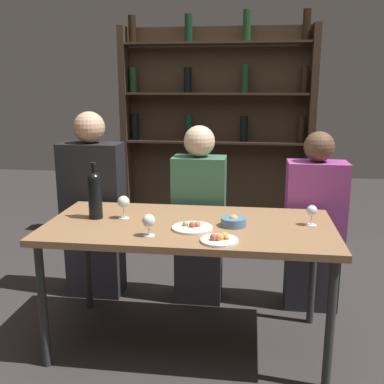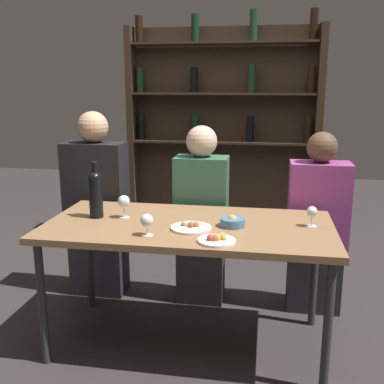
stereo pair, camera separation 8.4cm
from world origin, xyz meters
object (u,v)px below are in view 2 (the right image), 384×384
Objects in this scene: food_plate_1 at (217,239)px; wine_bottle at (96,192)px; snack_bowl at (233,222)px; seated_person_right at (317,228)px; wine_glass_0 at (312,213)px; wine_glass_2 at (147,221)px; seated_person_center at (201,220)px; seated_person_left at (97,210)px; food_plate_0 at (191,227)px; wine_glass_1 at (124,202)px.

wine_bottle is at bearing 157.37° from food_plate_1.
wine_bottle is 0.79m from snack_bowl.
wine_bottle is 0.27× the size of seated_person_right.
snack_bowl is at bearing -170.87° from wine_glass_0.
seated_person_right is at bearing 40.58° from wine_glass_2.
snack_bowl is 0.11× the size of seated_person_center.
seated_person_right is (1.28, 0.52, -0.31)m from wine_bottle.
wine_bottle is 2.39× the size of snack_bowl.
wine_glass_2 is 0.47m from snack_bowl.
wine_glass_2 is (-0.83, -0.29, -0.00)m from wine_glass_0.
seated_person_center is (0.74, -0.00, -0.03)m from seated_person_left.
seated_person_right is (0.09, 0.50, -0.24)m from wine_glass_0.
wine_glass_2 reaches higher than food_plate_0.
seated_person_right is at bearing -0.00° from seated_person_left.
food_plate_0 is 1.17× the size of food_plate_1.
snack_bowl is at bearing -5.46° from wine_glass_1.
wine_glass_1 is at bearing -179.60° from wine_glass_0.
wine_glass_1 is 0.11× the size of seated_person_center.
food_plate_1 is at bearing -29.35° from wine_glass_1.
wine_glass_1 is 0.67m from seated_person_center.
seated_person_center reaches higher than wine_glass_1.
wine_glass_0 reaches higher than food_plate_0.
seated_person_right is at bearing 55.77° from food_plate_1.
seated_person_left is at bearing 180.00° from seated_person_center.
wine_glass_2 is at bearing -145.11° from food_plate_0.
wine_glass_0 is at bearing 19.11° from wine_glass_2.
wine_bottle is 0.62m from seated_person_left.
wine_glass_1 is 0.66m from seated_person_left.
wine_glass_0 is 0.09× the size of seated_person_left.
snack_bowl is at bearing 28.06° from wine_glass_2.
wine_glass_1 is at bearing 126.76° from wine_glass_2.
food_plate_0 is at bearing -137.98° from seated_person_right.
seated_person_left is at bearing 160.44° from wine_glass_0.
snack_bowl is 0.10× the size of seated_person_left.
seated_person_right is at bearing 0.00° from seated_person_center.
seated_person_center is (-0.67, 0.50, -0.22)m from wine_glass_0.
seated_person_center is at bearing 103.33° from food_plate_1.
food_plate_0 is (0.41, -0.14, -0.08)m from wine_glass_1.
wine_glass_2 is at bearing -101.60° from seated_person_center.
wine_glass_0 is 0.86m from seated_person_center.
wine_glass_2 is 0.52× the size of food_plate_0.
food_plate_0 is at bearing -86.51° from seated_person_center.
wine_glass_0 is 1.50m from seated_person_left.
food_plate_0 is 0.66m from seated_person_center.
seated_person_left is at bearing 140.24° from food_plate_0.
snack_bowl is at bearing 20.69° from food_plate_0.
seated_person_left is 1.09× the size of seated_person_right.
wine_bottle is at bearing -135.39° from seated_person_center.
seated_person_right is (0.50, 0.57, -0.19)m from snack_bowl.
wine_bottle is 2.44× the size of wine_glass_1.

